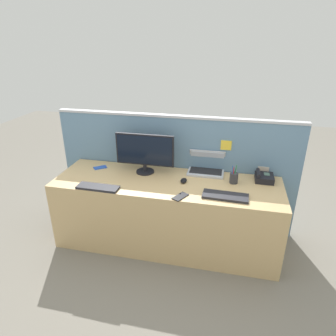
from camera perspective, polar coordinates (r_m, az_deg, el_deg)
The scene contains 12 objects.
ground_plane at distance 3.27m, azimuth -0.20°, elevation -13.70°, with size 10.00×10.00×0.00m, color slate.
desk at distance 3.06m, azimuth -0.21°, elevation -8.48°, with size 2.19×0.69×0.71m, color tan.
cubicle_divider at distance 3.26m, azimuth 1.29°, elevation -0.74°, with size 2.56×0.08×1.26m.
desktop_monitor at distance 3.01m, azimuth -4.45°, elevation 3.13°, with size 0.60×0.18×0.40m.
laptop at distance 3.11m, azimuth 7.32°, elevation 0.27°, with size 0.36×0.27×0.22m.
desk_phone at distance 3.03m, azimuth 17.75°, elevation -1.71°, with size 0.17×0.18×0.10m.
keyboard_main at distance 2.66m, azimuth 10.86°, elevation -5.27°, with size 0.40×0.15×0.02m, color #232328.
keyboard_spare at distance 2.83m, azimuth -13.21°, elevation -3.61°, with size 0.39×0.12×0.02m, color #232328.
computer_mouse_right_hand at distance 2.87m, azimuth 3.01°, elevation -2.39°, with size 0.06×0.10×0.03m, color black.
pen_cup at distance 2.91m, azimuth 12.43°, elevation -1.84°, with size 0.08×0.08×0.19m.
cell_phone_black_slab at distance 2.62m, azimuth 2.36°, elevation -5.46°, with size 0.08×0.16×0.01m, color black.
cell_phone_blue_case at distance 3.26m, azimuth -12.79°, elevation 0.10°, with size 0.07×0.13×0.01m, color blue.
Camera 1 is at (0.57, -2.52, 2.00)m, focal length 32.00 mm.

